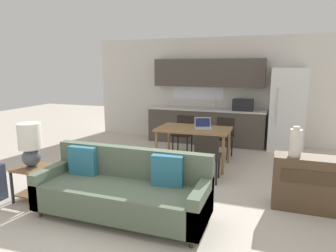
{
  "coord_description": "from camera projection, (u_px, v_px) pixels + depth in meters",
  "views": [
    {
      "loc": [
        1.64,
        -3.21,
        1.92
      ],
      "look_at": [
        -0.04,
        1.5,
        0.95
      ],
      "focal_mm": 32.0,
      "sensor_mm": 36.0,
      "label": 1
    }
  ],
  "objects": [
    {
      "name": "wall_back",
      "position": [
        209.0,
        90.0,
        7.9
      ],
      "size": [
        6.4,
        0.07,
        2.7
      ],
      "color": "silver",
      "rests_on": "ground_plane"
    },
    {
      "name": "dining_chair_far_right",
      "position": [
        223.0,
        135.0,
        6.53
      ],
      "size": [
        0.48,
        0.48,
        0.85
      ],
      "rotation": [
        0.0,
        0.0,
        -0.14
      ],
      "color": "black",
      "rests_on": "ground_plane"
    },
    {
      "name": "couch",
      "position": [
        124.0,
        190.0,
        3.92
      ],
      "size": [
        2.25,
        0.8,
        0.87
      ],
      "color": "#3D2D1E",
      "rests_on": "ground_plane"
    },
    {
      "name": "vase",
      "position": [
        295.0,
        142.0,
        4.01
      ],
      "size": [
        0.16,
        0.16,
        0.41
      ],
      "color": "beige",
      "rests_on": "credenza"
    },
    {
      "name": "credenza",
      "position": [
        312.0,
        184.0,
        4.07
      ],
      "size": [
        1.01,
        0.39,
        0.75
      ],
      "color": "brown",
      "rests_on": "ground_plane"
    },
    {
      "name": "side_table",
      "position": [
        34.0,
        178.0,
        4.39
      ],
      "size": [
        0.46,
        0.46,
        0.5
      ],
      "color": "brown",
      "rests_on": "ground_plane"
    },
    {
      "name": "kitchen_counter",
      "position": [
        207.0,
        111.0,
        7.71
      ],
      "size": [
        2.99,
        0.65,
        2.15
      ],
      "color": "#4C443D",
      "rests_on": "ground_plane"
    },
    {
      "name": "dining_chair_near_right",
      "position": [
        207.0,
        155.0,
        5.04
      ],
      "size": [
        0.44,
        0.44,
        0.85
      ],
      "rotation": [
        0.0,
        0.0,
        3.2
      ],
      "color": "black",
      "rests_on": "ground_plane"
    },
    {
      "name": "dining_table",
      "position": [
        194.0,
        132.0,
        5.9
      ],
      "size": [
        1.42,
        0.85,
        0.76
      ],
      "color": "olive",
      "rests_on": "ground_plane"
    },
    {
      "name": "laptop",
      "position": [
        203.0,
        125.0,
        5.91
      ],
      "size": [
        0.39,
        0.35,
        0.2
      ],
      "rotation": [
        0.0,
        0.0,
        0.36
      ],
      "color": "#B7BABC",
      "rests_on": "dining_table"
    },
    {
      "name": "refrigerator",
      "position": [
        287.0,
        110.0,
        6.97
      ],
      "size": [
        0.78,
        0.72,
        1.93
      ],
      "color": "white",
      "rests_on": "ground_plane"
    },
    {
      "name": "dining_chair_far_left",
      "position": [
        183.0,
        132.0,
        6.84
      ],
      "size": [
        0.44,
        0.44,
        0.85
      ],
      "rotation": [
        0.0,
        0.0,
        -0.04
      ],
      "color": "black",
      "rests_on": "ground_plane"
    },
    {
      "name": "ground_plane",
      "position": [
        132.0,
        219.0,
        3.88
      ],
      "size": [
        20.0,
        20.0,
        0.0
      ],
      "primitive_type": "plane",
      "color": "beige"
    },
    {
      "name": "table_lamp",
      "position": [
        30.0,
        143.0,
        4.28
      ],
      "size": [
        0.32,
        0.32,
        0.65
      ],
      "color": "#4C515B",
      "rests_on": "side_table"
    }
  ]
}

